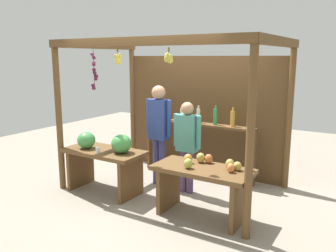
% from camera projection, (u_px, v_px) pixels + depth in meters
% --- Properties ---
extents(ground_plane, '(12.00, 12.00, 0.00)m').
position_uv_depth(ground_plane, '(174.00, 187.00, 5.90)').
color(ground_plane, gray).
rests_on(ground_plane, ground).
extents(market_stall, '(3.31, 2.08, 2.43)m').
position_uv_depth(market_stall, '(188.00, 102.00, 6.03)').
color(market_stall, brown).
rests_on(market_stall, ground).
extents(fruit_counter_left, '(1.34, 0.64, 1.00)m').
position_uv_depth(fruit_counter_left, '(105.00, 155.00, 5.59)').
color(fruit_counter_left, brown).
rests_on(fruit_counter_left, ground).
extents(fruit_counter_right, '(1.34, 0.64, 0.85)m').
position_uv_depth(fruit_counter_right, '(204.00, 179.00, 4.73)').
color(fruit_counter_right, brown).
rests_on(fruit_counter_right, ground).
extents(bottle_shelf_unit, '(2.12, 0.22, 1.35)m').
position_uv_depth(bottle_shelf_unit, '(198.00, 133.00, 6.33)').
color(bottle_shelf_unit, brown).
rests_on(bottle_shelf_unit, ground).
extents(vendor_man, '(0.48, 0.23, 1.71)m').
position_uv_depth(vendor_man, '(159.00, 126.00, 5.87)').
color(vendor_man, '#3C3B76').
rests_on(vendor_man, ground).
extents(vendor_woman, '(0.48, 0.20, 1.48)m').
position_uv_depth(vendor_woman, '(187.00, 140.00, 5.54)').
color(vendor_woman, '#593D69').
rests_on(vendor_woman, ground).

